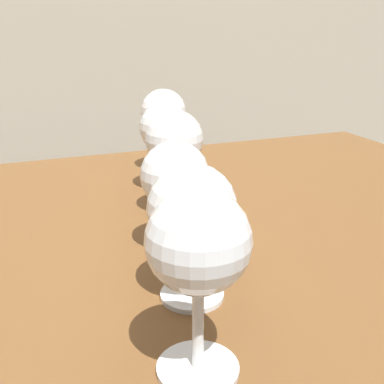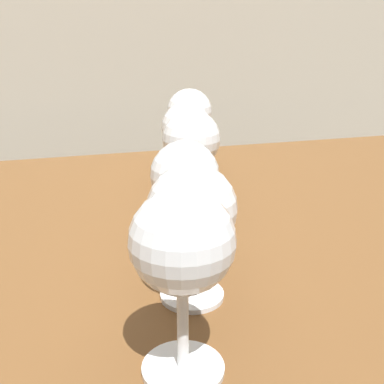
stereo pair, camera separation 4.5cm
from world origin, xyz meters
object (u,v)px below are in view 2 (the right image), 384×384
object	(u,v)px
wine_glass_empty	(192,212)
wine_glass_amber	(186,130)
wine_glass_white	(182,246)
wine_glass_port	(189,114)
wine_glass_pinot	(185,178)
wine_glass_cabernet	(191,142)

from	to	relation	value
wine_glass_empty	wine_glass_amber	xyz separation A→B (m)	(0.07, 0.32, 0.01)
wine_glass_white	wine_glass_port	bearing A→B (deg)	74.81
wine_glass_pinot	wine_glass_port	size ratio (longest dim) A/B	0.90
wine_glass_cabernet	wine_glass_amber	size ratio (longest dim) A/B	1.05
wine_glass_white	wine_glass_empty	size ratio (longest dim) A/B	1.10
wine_glass_port	wine_glass_amber	bearing A→B (deg)	-107.14
wine_glass_pinot	wine_glass_cabernet	distance (m)	0.11
wine_glass_white	wine_glass_cabernet	xyz separation A→B (m)	(0.09, 0.31, -0.00)
wine_glass_empty	wine_glass_pinot	world-z (taller)	wine_glass_empty
wine_glass_pinot	wine_glass_empty	bearing A→B (deg)	-100.47
wine_glass_amber	wine_glass_port	distance (m)	0.11
wine_glass_pinot	wine_glass_amber	distance (m)	0.22
wine_glass_empty	wine_glass_port	world-z (taller)	wine_glass_port
wine_glass_empty	wine_glass_port	bearing A→B (deg)	75.67
wine_glass_white	wine_glass_empty	bearing A→B (deg)	71.39
wine_glass_cabernet	wine_glass_port	xyz separation A→B (m)	(0.05, 0.21, -0.00)
wine_glass_white	wine_glass_empty	world-z (taller)	wine_glass_white
wine_glass_cabernet	wine_glass_amber	bearing A→B (deg)	79.21
wine_glass_cabernet	wine_glass_pinot	bearing A→B (deg)	-108.81
wine_glass_empty	wine_glass_pinot	distance (m)	0.11
wine_glass_amber	wine_glass_port	world-z (taller)	wine_glass_port
wine_glass_white	wine_glass_amber	xyz separation A→B (m)	(0.11, 0.42, -0.01)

